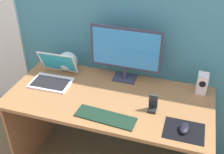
# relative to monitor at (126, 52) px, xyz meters

# --- Properties ---
(wall_back) EXTENTS (6.00, 0.04, 2.50)m
(wall_back) POSITION_rel_monitor_xyz_m (-0.05, 0.17, 0.25)
(wall_back) COLOR teal
(wall_back) RESTS_ON ground_plane
(desk) EXTENTS (1.49, 0.70, 0.76)m
(desk) POSITION_rel_monitor_xyz_m (-0.05, -0.26, -0.40)
(desk) COLOR #A06B3F
(desk) RESTS_ON ground_plane
(monitor) EXTENTS (0.55, 0.14, 0.44)m
(monitor) POSITION_rel_monitor_xyz_m (0.00, 0.00, 0.00)
(monitor) COLOR #35354C
(monitor) RESTS_ON desk
(speaker_right) EXTENTS (0.07, 0.09, 0.16)m
(speaker_right) POSITION_rel_monitor_xyz_m (0.59, -0.01, -0.17)
(speaker_right) COLOR white
(speaker_right) RESTS_ON desk
(laptop) EXTENTS (0.32, 0.30, 0.21)m
(laptop) POSITION_rel_monitor_xyz_m (-0.53, -0.20, -0.20)
(laptop) COLOR white
(laptop) RESTS_ON desk
(fishbowl) EXTENTS (0.17, 0.17, 0.17)m
(fishbowl) POSITION_rel_monitor_xyz_m (-0.49, -0.01, -0.17)
(fishbowl) COLOR silver
(fishbowl) RESTS_ON desk
(keyboard_external) EXTENTS (0.41, 0.15, 0.01)m
(keyboard_external) POSITION_rel_monitor_xyz_m (0.00, -0.49, -0.24)
(keyboard_external) COLOR #183021
(keyboard_external) RESTS_ON desk
(mousepad) EXTENTS (0.25, 0.20, 0.00)m
(mousepad) POSITION_rel_monitor_xyz_m (0.51, -0.46, -0.24)
(mousepad) COLOR black
(mousepad) RESTS_ON desk
(mouse) EXTENTS (0.07, 0.10, 0.04)m
(mouse) POSITION_rel_monitor_xyz_m (0.51, -0.46, -0.22)
(mouse) COLOR black
(mouse) RESTS_ON mousepad
(phone_in_dock) EXTENTS (0.06, 0.06, 0.14)m
(phone_in_dock) POSITION_rel_monitor_xyz_m (0.28, -0.33, -0.20)
(phone_in_dock) COLOR black
(phone_in_dock) RESTS_ON desk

